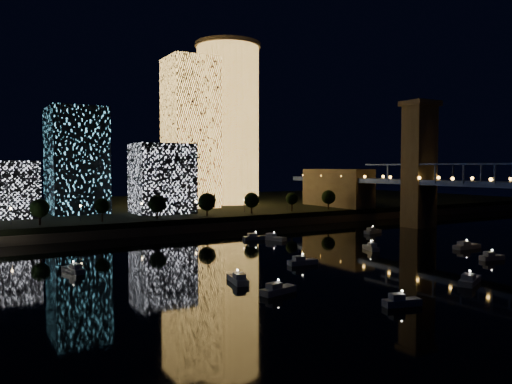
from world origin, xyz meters
TOP-DOWN VIEW (x-y plane):
  - ground at (0.00, 0.00)m, footprint 520.00×520.00m
  - far_bank at (0.00, 160.00)m, footprint 420.00×160.00m
  - seawall at (0.00, 82.00)m, footprint 420.00×6.00m
  - tower_cylindrical at (28.88, 144.77)m, footprint 34.00×34.00m
  - tower_rectangular at (1.73, 131.01)m, footprint 21.94×21.94m
  - midrise_blocks at (-61.32, 122.66)m, footprint 115.63×43.89m
  - motorboats at (-7.44, 13.16)m, footprint 112.61×84.52m
  - esplanade_trees at (-28.78, 88.00)m, footprint 166.40×6.93m
  - street_lamps at (-34.00, 94.00)m, footprint 132.70×0.70m

SIDE VIEW (x-z plane):
  - ground at x=0.00m, z-range 0.00..0.00m
  - motorboats at x=-7.44m, z-range -0.58..2.20m
  - seawall at x=0.00m, z-range 0.00..3.00m
  - far_bank at x=0.00m, z-range 0.00..5.00m
  - street_lamps at x=-34.00m, z-range 6.20..11.85m
  - esplanade_trees at x=-28.78m, z-range 5.99..14.95m
  - midrise_blocks at x=-61.32m, z-range 0.28..43.57m
  - tower_rectangular at x=1.73m, z-range 5.00..74.80m
  - tower_cylindrical at x=28.88m, z-range 5.13..88.01m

